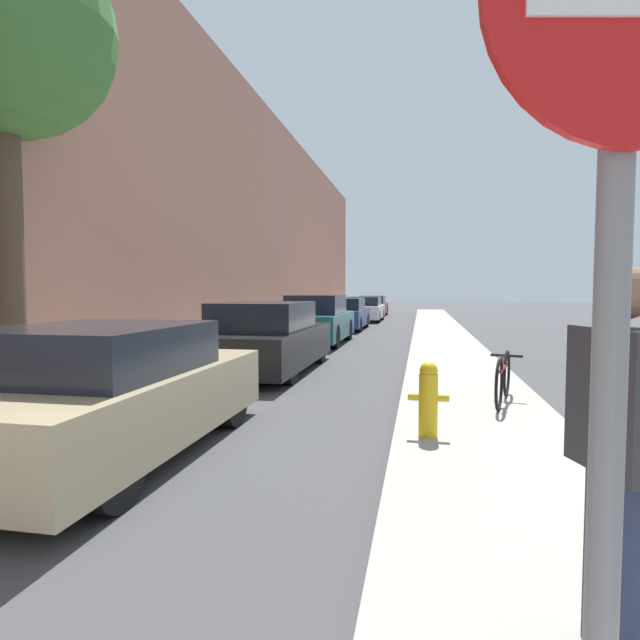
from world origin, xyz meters
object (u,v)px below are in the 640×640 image
object	(u,v)px
parked_car_white	(365,309)
pedestrian	(619,439)
parked_car_champagne	(107,392)
parked_car_teal	(317,321)
parked_car_black	(266,339)
bicycle	(503,378)
traffic_sign_post	(623,180)
street_tree_near	(2,31)
parked_car_maroon	(373,306)
fire_hydrant	(428,398)
parked_car_navy	(345,314)

from	to	relation	value
parked_car_white	pedestrian	bearing A→B (deg)	-81.41
parked_car_champagne	parked_car_teal	bearing A→B (deg)	90.21
parked_car_black	bicycle	distance (m)	5.03
parked_car_teal	parked_car_black	bearing A→B (deg)	-89.57
traffic_sign_post	bicycle	distance (m)	6.38
parked_car_champagne	street_tree_near	xyz separation A→B (m)	(-2.41, 1.46, 4.48)
parked_car_teal	parked_car_maroon	distance (m)	17.44
pedestrian	fire_hydrant	bearing A→B (deg)	-5.71
street_tree_near	pedestrian	xyz separation A→B (m)	(6.34, -3.76, -4.07)
parked_car_champagne	pedestrian	size ratio (longest dim) A/B	2.39
parked_car_maroon	street_tree_near	bearing A→B (deg)	-95.21
fire_hydrant	traffic_sign_post	bearing A→B (deg)	-85.98
parked_car_maroon	fire_hydrant	xyz separation A→B (m)	(3.16, -27.47, -0.09)
parked_car_black	parked_car_champagne	bearing A→B (deg)	-90.02
parked_car_champagne	bicycle	xyz separation A→B (m)	(4.23, 2.71, -0.17)
parked_car_maroon	parked_car_teal	bearing A→B (deg)	-90.28
parked_car_teal	traffic_sign_post	world-z (taller)	traffic_sign_post
parked_car_white	traffic_sign_post	distance (m)	26.44
pedestrian	bicycle	size ratio (longest dim) A/B	1.02
parked_car_champagne	parked_car_black	size ratio (longest dim) A/B	0.89
parked_car_white	street_tree_near	bearing A→B (deg)	-96.86
fire_hydrant	traffic_sign_post	distance (m)	4.58
parked_car_white	parked_car_navy	bearing A→B (deg)	-91.97
parked_car_navy	fire_hydrant	world-z (taller)	parked_car_navy
parked_car_maroon	bicycle	world-z (taller)	parked_car_maroon
street_tree_near	pedestrian	size ratio (longest dim) A/B	3.94
street_tree_near	fire_hydrant	size ratio (longest dim) A/B	8.17
parked_car_black	pedestrian	world-z (taller)	pedestrian
parked_car_champagne	traffic_sign_post	xyz separation A→B (m)	(3.51, -3.47, 1.26)
street_tree_near	fire_hydrant	xyz separation A→B (m)	(5.61, -0.57, -4.59)
parked_car_black	traffic_sign_post	bearing A→B (deg)	-68.45
parked_car_maroon	fire_hydrant	distance (m)	27.65
traffic_sign_post	parked_car_champagne	bearing A→B (deg)	124.09
parked_car_champagne	street_tree_near	world-z (taller)	street_tree_near
parked_car_maroon	traffic_sign_post	bearing A→B (deg)	-83.79
parked_car_navy	bicycle	world-z (taller)	parked_car_navy
parked_car_black	fire_hydrant	bearing A→B (deg)	-54.70
parked_car_navy	fire_hydrant	size ratio (longest dim) A/B	5.44
parked_car_black	bicycle	xyz separation A→B (m)	(4.23, -2.71, -0.20)
parked_car_black	pedestrian	distance (m)	8.67
parked_car_champagne	parked_car_maroon	bearing A→B (deg)	89.91
parked_car_champagne	parked_car_maroon	xyz separation A→B (m)	(0.04, 28.36, -0.02)
parked_car_navy	traffic_sign_post	size ratio (longest dim) A/B	1.62
parked_car_navy	street_tree_near	world-z (taller)	street_tree_near
parked_car_teal	fire_hydrant	distance (m)	10.54
parked_car_teal	pedestrian	world-z (taller)	pedestrian
parked_car_teal	parked_car_white	size ratio (longest dim) A/B	0.98
parked_car_teal	parked_car_navy	xyz separation A→B (m)	(-0.01, 5.85, -0.08)
parked_car_white	parked_car_champagne	bearing A→B (deg)	-90.38
fire_hydrant	pedestrian	world-z (taller)	pedestrian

